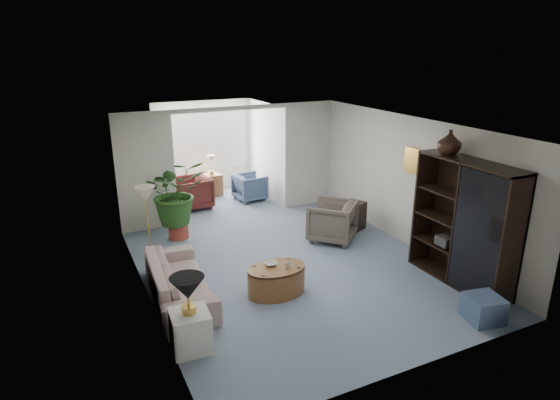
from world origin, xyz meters
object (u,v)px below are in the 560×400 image
entertainment_cabinet (464,223)px  ottoman (483,309)px  side_table_dark (352,216)px  cabinet_urn (450,142)px  sofa (179,280)px  sunroom_chair_maroon (192,193)px  wingback_chair (332,221)px  framed_picture (416,162)px  sunroom_table (212,185)px  coffee_table (276,280)px  plant_pot (179,231)px  sunroom_chair_blue (250,187)px  coffee_cup (288,265)px  end_table (190,331)px  floor_lamp (145,194)px  coffee_bowl (271,264)px  table_lamp (187,288)px

entertainment_cabinet → ottoman: entertainment_cabinet is taller
side_table_dark → cabinet_urn: bearing=-83.4°
sofa → entertainment_cabinet: bearing=-104.6°
sunroom_chair_maroon → cabinet_urn: bearing=24.8°
wingback_chair → sunroom_chair_maroon: (-1.99, 3.11, -0.02)m
framed_picture → sunroom_table: bearing=116.8°
framed_picture → coffee_table: size_ratio=0.53×
coffee_table → plant_pot: bearing=106.0°
framed_picture → wingback_chair: 2.00m
framed_picture → cabinet_urn: size_ratio=1.26×
sunroom_chair_blue → coffee_cup: bearing=159.1°
coffee_table → wingback_chair: (1.92, 1.46, 0.17)m
sunroom_table → sunroom_chair_maroon: bearing=-135.0°
end_table → cabinet_urn: size_ratio=1.34×
sofa → sunroom_chair_blue: sunroom_chair_blue is taller
ottoman → sunroom_table: 7.49m
end_table → floor_lamp: floor_lamp is taller
coffee_bowl → sunroom_chair_blue: 4.71m
entertainment_cabinet → plant_pot: 5.42m
table_lamp → entertainment_cabinet: entertainment_cabinet is taller
floor_lamp → coffee_cup: floor_lamp is taller
sofa → end_table: sofa is taller
end_table → coffee_cup: coffee_cup is taller
coffee_cup → plant_pot: size_ratio=0.24×
sofa → coffee_bowl: (1.37, -0.42, 0.17)m
sunroom_chair_blue → ottoman: bearing=-177.8°
framed_picture → coffee_bowl: framed_picture is taller
ottoman → end_table: bearing=163.6°
floor_lamp → ottoman: size_ratio=0.77×
coffee_table → sunroom_chair_maroon: 4.58m
wingback_chair → coffee_bowl: bearing=-8.6°
framed_picture → table_lamp: size_ratio=1.14×
end_table → entertainment_cabinet: 4.56m
floor_lamp → coffee_table: size_ratio=0.38×
end_table → coffee_table: end_table is taller
end_table → sunroom_table: (2.30, 6.15, 0.01)m
framed_picture → side_table_dark: 1.94m
framed_picture → sunroom_chair_blue: 4.60m
coffee_cup → wingback_chair: (1.77, 1.56, -0.09)m
wingback_chair → sunroom_table: size_ratio=1.56×
sofa → floor_lamp: floor_lamp is taller
framed_picture → plant_pot: 4.85m
plant_pot → side_table_dark: bearing=-18.1°
wingback_chair → table_lamp: bearing=-10.2°
coffee_bowl → plant_pot: (-0.78, 2.79, -0.31)m
ottoman → floor_lamp: bearing=133.1°
coffee_cup → sofa: bearing=158.4°
ottoman → plant_pot: bearing=122.8°
sunroom_chair_maroon → sunroom_table: (0.75, 0.75, -0.10)m
wingback_chair → sofa: bearing=-27.4°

